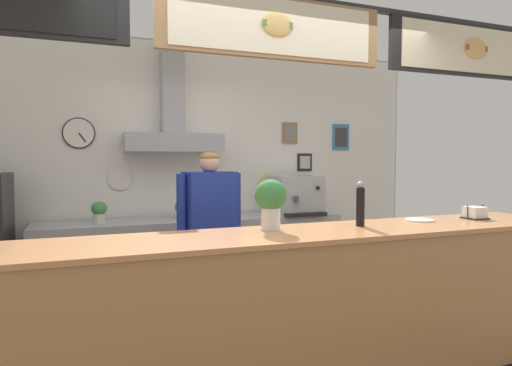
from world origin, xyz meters
TOP-DOWN VIEW (x-y plane):
  - back_wall_assembly at (-0.02, 2.18)m, footprint 5.61×2.42m
  - service_counter at (0.00, -0.28)m, footprint 4.20×0.65m
  - back_prep_counter at (-0.10, 1.92)m, footprint 3.28×0.59m
  - shop_worker at (-0.23, 0.86)m, footprint 0.58×0.30m
  - espresso_machine at (1.08, 1.89)m, footprint 0.56×0.54m
  - potted_rosemary at (-1.09, 1.88)m, footprint 0.15×0.15m
  - potted_sage at (-0.25, 1.92)m, footprint 0.17×0.17m
  - condiment_plate at (1.09, -0.16)m, footprint 0.21×0.21m
  - napkin_holder at (1.57, -0.22)m, footprint 0.16×0.15m
  - basil_vase at (-0.10, -0.16)m, footprint 0.21×0.21m
  - pepper_grinder at (0.54, -0.22)m, footprint 0.06×0.06m

SIDE VIEW (x-z plane):
  - back_prep_counter at x=-0.10m, z-range -0.01..0.88m
  - service_counter at x=0.00m, z-range 0.00..1.07m
  - shop_worker at x=-0.23m, z-range 0.05..1.64m
  - potted_sage at x=-0.25m, z-range 0.90..1.10m
  - potted_rosemary at x=-1.09m, z-range 0.90..1.12m
  - condiment_plate at x=1.09m, z-range 1.07..1.08m
  - espresso_machine at x=1.08m, z-range 0.88..1.33m
  - napkin_holder at x=1.57m, z-range 1.06..1.17m
  - pepper_grinder at x=0.54m, z-range 1.07..1.38m
  - basil_vase at x=-0.10m, z-range 1.09..1.42m
  - back_wall_assembly at x=-0.02m, z-range 0.09..2.94m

